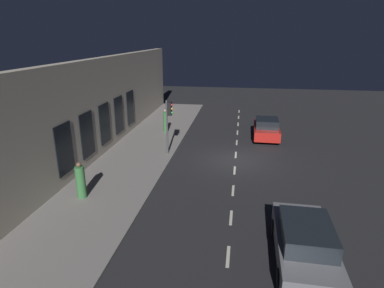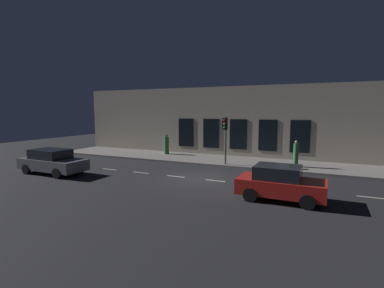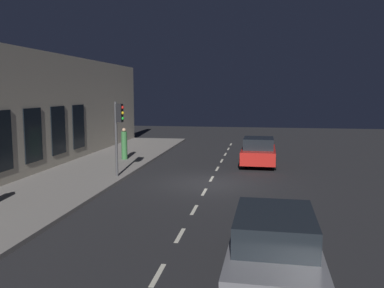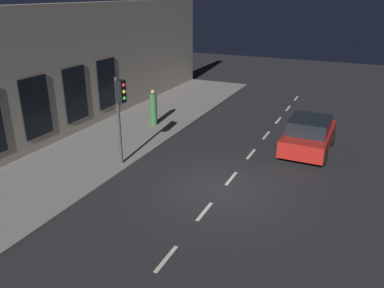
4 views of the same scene
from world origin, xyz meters
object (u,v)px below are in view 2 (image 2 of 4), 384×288
Objects in this scene: parked_car_0 at (52,161)px; pedestrian_0 at (296,154)px; pedestrian_1 at (166,145)px; traffic_light at (225,130)px; parked_car_1 at (280,183)px.

parked_car_0 is 2.50× the size of pedestrian_0.
pedestrian_0 reaches higher than pedestrian_1.
parked_car_0 is at bearing 125.73° from traffic_light.
pedestrian_0 is (8.19, -14.24, 0.22)m from parked_car_0.
pedestrian_1 is at bearing 66.54° from traffic_light.
traffic_light is at bearing 127.00° from parked_car_0.
pedestrian_0 is at bearing 121.19° from parked_car_0.
pedestrian_0 is at bearing -73.91° from traffic_light.
pedestrian_0 is at bearing -179.29° from parked_car_1.
pedestrian_1 reaches higher than parked_car_0.
parked_car_1 is (0.39, -14.20, -0.00)m from parked_car_0.
traffic_light is at bearing 81.96° from pedestrian_1.
parked_car_0 is at bearing 109.95° from pedestrian_0.
traffic_light is 0.90× the size of parked_car_1.
parked_car_0 is 10.09m from pedestrian_1.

